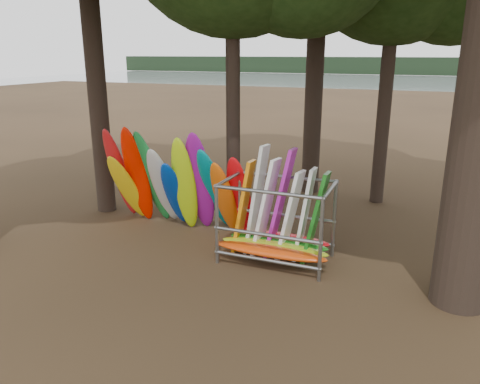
% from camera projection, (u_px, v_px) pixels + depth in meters
% --- Properties ---
extents(ground, '(120.00, 120.00, 0.00)m').
position_uv_depth(ground, '(237.00, 263.00, 11.80)').
color(ground, '#47331E').
rests_on(ground, ground).
extents(lake, '(160.00, 160.00, 0.00)m').
position_uv_depth(lake, '(403.00, 90.00, 64.99)').
color(lake, gray).
rests_on(lake, ground).
extents(far_shore, '(160.00, 4.00, 4.00)m').
position_uv_depth(far_shore, '(419.00, 66.00, 108.73)').
color(far_shore, black).
rests_on(far_shore, ground).
extents(kayak_row, '(4.75, 1.97, 3.24)m').
position_uv_depth(kayak_row, '(173.00, 185.00, 13.74)').
color(kayak_row, red).
rests_on(kayak_row, ground).
extents(storage_rack, '(2.88, 1.51, 2.90)m').
position_uv_depth(storage_rack, '(276.00, 224.00, 11.75)').
color(storage_rack, gray).
rests_on(storage_rack, ground).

